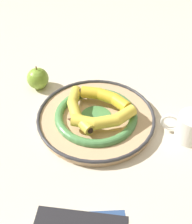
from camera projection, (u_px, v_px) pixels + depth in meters
The scene contains 7 objects.
ground_plane at pixel (85, 127), 0.96m from camera, with size 2.80×2.80×0.00m, color beige.
decorative_bowl at pixel (96, 117), 0.96m from camera, with size 0.37×0.37×0.04m.
banana_a at pixel (103, 120), 0.90m from camera, with size 0.08×0.21×0.04m.
banana_b at pixel (107, 98), 0.97m from camera, with size 0.14×0.16×0.04m.
banana_c at pixel (77, 109), 0.94m from camera, with size 0.21×0.07×0.03m.
coffee_mug at pixel (190, 127), 0.90m from camera, with size 0.09×0.13×0.08m.
apple at pixel (38, 78), 1.08m from camera, with size 0.08×0.08×0.09m.
Camera 1 is at (-0.67, 0.06, 0.68)m, focal length 50.00 mm.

